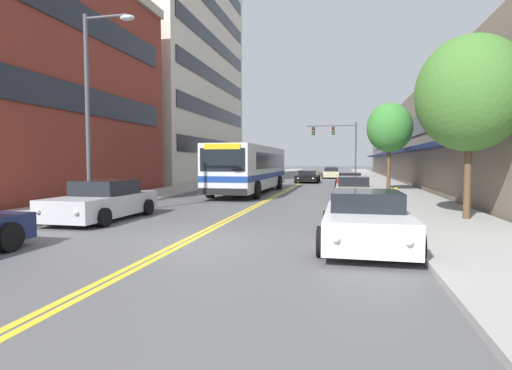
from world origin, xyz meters
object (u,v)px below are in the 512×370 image
city_bus (251,167)px  street_tree_right_near (470,94)px  car_champagne_parked_right_mid (353,190)px  car_black_moving_second (308,177)px  street_tree_right_mid (390,128)px  car_red_parked_right_far (350,181)px  car_charcoal_moving_lead (331,171)px  car_white_parked_right_foreground (366,220)px  traffic_signal_mast (339,139)px  fire_hydrant (396,198)px  car_silver_parked_left_far (104,201)px  street_lamp_left_near (94,97)px  car_beige_moving_third (331,173)px  car_dark_grey_parked_left_mid (267,174)px

city_bus → street_tree_right_near: size_ratio=2.07×
car_champagne_parked_right_mid → car_black_moving_second: bearing=102.3°
street_tree_right_near → street_tree_right_mid: size_ratio=1.06×
car_red_parked_right_far → car_charcoal_moving_lead: bearing=94.3°
car_black_moving_second → car_white_parked_right_foreground: bearing=-82.1°
car_black_moving_second → street_tree_right_mid: (6.23, -10.96, 3.64)m
traffic_signal_mast → fire_hydrant: size_ratio=7.53×
car_silver_parked_left_far → car_black_moving_second: size_ratio=1.13×
car_red_parked_right_far → car_black_moving_second: (-3.82, 6.74, 0.01)m
car_red_parked_right_far → car_black_moving_second: bearing=119.5°
car_champagne_parked_right_mid → car_black_moving_second: 17.99m
car_silver_parked_left_far → street_lamp_left_near: street_lamp_left_near is taller
car_silver_parked_left_far → car_champagne_parked_right_mid: (8.70, 8.16, -0.04)m
car_champagne_parked_right_mid → car_beige_moving_third: 28.37m
car_white_parked_right_foreground → car_red_parked_right_far: car_white_parked_right_foreground is taller
car_champagne_parked_right_mid → car_black_moving_second: size_ratio=1.11×
car_black_moving_second → traffic_signal_mast: (2.72, 9.16, 4.08)m
city_bus → car_champagne_parked_right_mid: 7.99m
car_dark_grey_parked_left_mid → car_champagne_parked_right_mid: car_dark_grey_parked_left_mid is taller
car_silver_parked_left_far → car_black_moving_second: car_silver_parked_left_far is taller
car_champagne_parked_right_mid → fire_hydrant: (1.56, -3.95, -0.03)m
car_dark_grey_parked_left_mid → car_black_moving_second: (4.92, -5.22, -0.05)m
car_red_parked_right_far → fire_hydrant: 14.88m
car_white_parked_right_foreground → street_tree_right_near: street_tree_right_near is taller
car_silver_parked_left_far → street_tree_right_mid: bearing=53.2°
car_beige_moving_third → street_tree_right_near: 35.15m
car_silver_parked_left_far → car_champagne_parked_right_mid: size_ratio=1.02×
traffic_signal_mast → street_lamp_left_near: 35.27m
fire_hydrant → traffic_signal_mast: bearing=95.0°
car_red_parked_right_far → street_tree_right_near: bearing=-78.2°
car_champagne_parked_right_mid → street_tree_right_near: 8.04m
car_black_moving_second → street_tree_right_near: 25.20m
car_beige_moving_third → street_tree_right_near: bearing=-81.0°
city_bus → car_red_parked_right_far: city_bus is taller
car_dark_grey_parked_left_mid → car_white_parked_right_foreground: 34.65m
car_silver_parked_left_far → traffic_signal_mast: traffic_signal_mast is taller
city_bus → fire_hydrant: city_bus is taller
street_tree_right_mid → traffic_signal_mast: bearing=99.9°
traffic_signal_mast → street_tree_right_near: traffic_signal_mast is taller
car_silver_parked_left_far → traffic_signal_mast: size_ratio=0.73×
car_silver_parked_left_far → car_charcoal_moving_lead: 51.68m
car_dark_grey_parked_left_mid → car_silver_parked_left_far: bearing=-89.9°
car_dark_grey_parked_left_mid → fire_hydrant: bearing=-68.9°
car_silver_parked_left_far → street_tree_right_near: bearing=9.0°
car_beige_moving_third → traffic_signal_mast: bearing=-62.6°
car_red_parked_right_far → fire_hydrant: size_ratio=4.94×
car_silver_parked_left_far → car_beige_moving_third: 37.09m
car_champagne_parked_right_mid → car_red_parked_right_far: bearing=90.2°
car_charcoal_moving_lead → street_lamp_left_near: size_ratio=0.64×
street_tree_right_near → street_tree_right_mid: 12.90m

